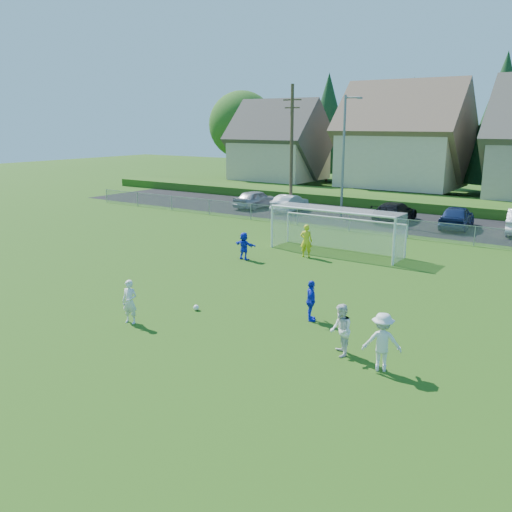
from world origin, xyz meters
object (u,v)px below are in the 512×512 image
object	(u,v)px
soccer_ball	(196,308)
player_blue_b	(244,246)
car_e	(457,217)
player_white_c	(382,342)
player_white_a	(130,302)
player_blue_a	(311,301)
goalkeeper	(306,241)
car_a	(256,199)
player_white_b	(341,330)
car_d	(395,212)
car_b	(290,203)
soccer_goal	(338,223)

from	to	relation	value
soccer_ball	player_blue_b	size ratio (longest dim) A/B	0.15
car_e	player_white_c	bearing A→B (deg)	94.53
player_white_a	player_blue_a	distance (m)	6.54
goalkeeper	car_a	distance (m)	17.56
player_white_c	car_a	size ratio (longest dim) A/B	0.39
player_white_b	car_d	world-z (taller)	player_white_b
player_white_a	car_a	bearing A→B (deg)	100.08
car_d	soccer_ball	bearing A→B (deg)	92.53
goalkeeper	car_e	distance (m)	13.77
car_a	car_d	bearing A→B (deg)	-174.14
player_white_c	goalkeeper	distance (m)	13.80
player_blue_a	car_b	xyz separation A→B (m)	(-13.53, 21.22, -0.07)
car_a	car_d	world-z (taller)	car_a
player_white_c	car_d	xyz separation A→B (m)	(-8.47, 23.99, -0.16)
car_a	car_e	distance (m)	16.53
player_blue_b	car_a	bearing A→B (deg)	-52.30
soccer_ball	car_d	bearing A→B (deg)	91.52
car_b	player_white_b	bearing A→B (deg)	120.76
goalkeeper	car_b	xyz separation A→B (m)	(-8.66, 12.83, -0.20)
player_white_c	player_blue_b	xyz separation A→B (m)	(-10.99, 8.52, -0.15)
player_white_a	player_blue_a	world-z (taller)	player_white_a
car_d	soccer_goal	distance (m)	11.21
goalkeeper	soccer_goal	xyz separation A→B (m)	(0.85, 2.00, 0.73)
soccer_ball	player_white_a	xyz separation A→B (m)	(-1.09, -2.36, 0.69)
car_e	soccer_goal	world-z (taller)	soccer_goal
car_b	soccer_goal	distance (m)	14.45
car_e	player_blue_a	bearing A→B (deg)	85.90
player_white_b	car_e	size ratio (longest dim) A/B	0.35
player_blue_a	player_blue_b	distance (m)	9.51
car_b	car_d	bearing A→B (deg)	178.87
player_blue_a	car_d	size ratio (longest dim) A/B	0.31
player_white_c	player_blue_b	world-z (taller)	player_white_c
soccer_ball	player_white_b	world-z (taller)	player_white_b
car_b	car_e	size ratio (longest dim) A/B	0.90
player_white_a	goalkeeper	world-z (taller)	goalkeeper
soccer_goal	player_blue_b	bearing A→B (deg)	-127.41
car_a	player_white_a	bearing A→B (deg)	119.08
soccer_ball	car_d	size ratio (longest dim) A/B	0.04
car_a	car_d	size ratio (longest dim) A/B	0.91
player_white_a	player_white_c	size ratio (longest dim) A/B	0.91
soccer_ball	car_b	xyz separation A→B (m)	(-9.35, 22.73, 0.58)
soccer_goal	soccer_ball	bearing A→B (deg)	-90.80
car_e	soccer_ball	bearing A→B (deg)	75.46
player_white_c	car_d	world-z (taller)	player_white_c
player_white_a	goalkeeper	bearing A→B (deg)	73.35
player_blue_a	car_a	distance (m)	27.10
car_e	soccer_goal	xyz separation A→B (m)	(-3.66, -11.00, 0.83)
car_a	player_blue_b	bearing A→B (deg)	126.54
player_white_b	player_blue_b	size ratio (longest dim) A/B	1.13
car_d	goalkeeper	bearing A→B (deg)	90.68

